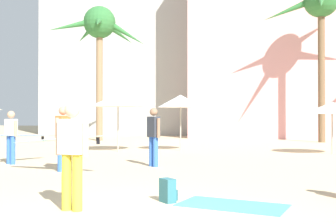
% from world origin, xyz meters
% --- Properties ---
extents(ground, '(120.00, 120.00, 0.00)m').
position_xyz_m(ground, '(0.00, 0.00, 0.00)').
color(ground, beige).
extents(palm_tree_far_left, '(6.95, 6.76, 9.40)m').
position_xyz_m(palm_tree_far_left, '(6.02, 20.36, 7.82)').
color(palm_tree_far_left, brown).
rests_on(palm_tree_far_left, ground).
extents(palm_tree_center, '(5.84, 6.03, 8.48)m').
position_xyz_m(palm_tree_center, '(-7.44, 19.73, 6.99)').
color(palm_tree_center, '#896B4C').
rests_on(palm_tree_center, ground).
extents(cafe_umbrella_3, '(2.58, 2.58, 2.44)m').
position_xyz_m(cafe_umbrella_3, '(-3.80, 11.90, 2.20)').
color(cafe_umbrella_3, gray).
rests_on(cafe_umbrella_3, ground).
extents(cafe_umbrella_4, '(2.30, 2.30, 2.10)m').
position_xyz_m(cafe_umbrella_4, '(5.06, 12.17, 1.86)').
color(cafe_umbrella_4, gray).
rests_on(cafe_umbrella_4, ground).
extents(cafe_umbrella_5, '(2.04, 2.04, 2.47)m').
position_xyz_m(cafe_umbrella_5, '(-1.18, 12.69, 2.19)').
color(cafe_umbrella_5, gray).
rests_on(cafe_umbrella_5, ground).
extents(beach_towel, '(1.99, 1.42, 0.01)m').
position_xyz_m(beach_towel, '(1.43, 1.52, 0.01)').
color(beach_towel, '#4CC6D6').
rests_on(beach_towel, ground).
extents(backpack, '(0.35, 0.35, 0.42)m').
position_xyz_m(backpack, '(0.31, 1.59, 0.20)').
color(backpack, '#2F6771').
rests_on(backpack, ground).
extents(person_far_right, '(1.45, 2.57, 1.69)m').
position_xyz_m(person_far_right, '(-5.68, 6.68, 0.92)').
color(person_far_right, blue).
rests_on(person_far_right, ground).
extents(person_mid_center, '(3.17, 1.16, 1.79)m').
position_xyz_m(person_mid_center, '(-3.32, 5.10, 0.95)').
color(person_mid_center, blue).
rests_on(person_mid_center, ground).
extents(person_mid_left, '(0.61, 0.29, 1.73)m').
position_xyz_m(person_mid_left, '(-1.10, 0.67, 0.95)').
color(person_mid_left, gold).
rests_on(person_mid_left, ground).
extents(person_mid_right, '(0.51, 0.48, 1.77)m').
position_xyz_m(person_mid_right, '(-1.09, 6.76, 0.97)').
color(person_mid_right, blue).
rests_on(person_mid_right, ground).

